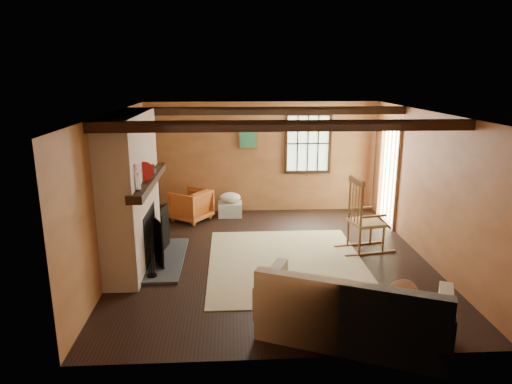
{
  "coord_description": "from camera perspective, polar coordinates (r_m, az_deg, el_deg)",
  "views": [
    {
      "loc": [
        -0.68,
        -7.02,
        2.99
      ],
      "look_at": [
        -0.26,
        0.4,
        1.04
      ],
      "focal_mm": 32.0,
      "sensor_mm": 36.0,
      "label": 1
    }
  ],
  "objects": [
    {
      "name": "fireplace",
      "position": [
        7.43,
        -15.12,
        -0.54
      ],
      "size": [
        1.02,
        2.3,
        2.4
      ],
      "color": "#955139",
      "rests_on": "ground"
    },
    {
      "name": "room_envelope",
      "position": [
        7.46,
        3.76,
        4.19
      ],
      "size": [
        5.02,
        5.52,
        2.44
      ],
      "color": "#AC643D",
      "rests_on": "ground"
    },
    {
      "name": "rug",
      "position": [
        7.5,
        3.82,
        -8.81
      ],
      "size": [
        2.5,
        3.0,
        0.01
      ],
      "primitive_type": "cube",
      "color": "#CAB586",
      "rests_on": "ground"
    },
    {
      "name": "rocking_chair",
      "position": [
        8.04,
        13.33,
        -3.42
      ],
      "size": [
        1.02,
        0.66,
        1.3
      ],
      "rotation": [
        0.0,
        0.0,
        1.77
      ],
      "color": "#A2854F",
      "rests_on": "ground"
    },
    {
      "name": "ground",
      "position": [
        7.66,
        2.14,
        -8.28
      ],
      "size": [
        5.5,
        5.5,
        0.0
      ],
      "primitive_type": "plane",
      "color": "black",
      "rests_on": "ground"
    },
    {
      "name": "laundry_basket",
      "position": [
        9.8,
        -3.24,
        -2.19
      ],
      "size": [
        0.5,
        0.39,
        0.3
      ],
      "primitive_type": "cube",
      "rotation": [
        0.0,
        0.0,
        -0.01
      ],
      "color": "silver",
      "rests_on": "ground"
    },
    {
      "name": "firewood_pile",
      "position": [
        9.95,
        -11.09,
        -2.3
      ],
      "size": [
        0.71,
        0.13,
        0.26
      ],
      "color": "#4E3121",
      "rests_on": "ground"
    },
    {
      "name": "sofa",
      "position": [
        5.51,
        11.95,
        -14.79
      ],
      "size": [
        2.32,
        1.71,
        0.86
      ],
      "rotation": [
        0.0,
        0.0,
        -0.41
      ],
      "color": "beige",
      "rests_on": "ground"
    },
    {
      "name": "armchair",
      "position": [
        9.57,
        -8.16,
        -1.62
      ],
      "size": [
        0.99,
        0.99,
        0.65
      ],
      "primitive_type": "imported",
      "rotation": [
        0.0,
        0.0,
        -2.19
      ],
      "color": "#BF6026",
      "rests_on": "ground"
    },
    {
      "name": "basket_pillow",
      "position": [
        9.72,
        -3.26,
        -0.71
      ],
      "size": [
        0.54,
        0.48,
        0.22
      ],
      "primitive_type": "ellipsoid",
      "rotation": [
        0.0,
        0.0,
        0.33
      ],
      "color": "beige",
      "rests_on": "laundry_basket"
    }
  ]
}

